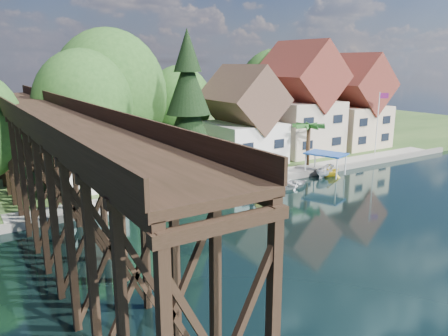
{
  "coord_description": "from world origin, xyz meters",
  "views": [
    {
      "loc": [
        -21.52,
        -24.67,
        11.78
      ],
      "look_at": [
        -1.93,
        6.0,
        2.89
      ],
      "focal_mm": 35.0,
      "sensor_mm": 36.0,
      "label": 1
    }
  ],
  "objects_px": {
    "house_center": "(300,106)",
    "palm_tree": "(309,127)",
    "conifer": "(188,109)",
    "tugboat": "(261,184)",
    "boat_canopy": "(325,167)",
    "trestle_bridge": "(52,162)",
    "shed": "(89,152)",
    "boat_yellow": "(330,170)",
    "house_left": "(243,121)",
    "house_right": "(352,107)",
    "boat_white_a": "(294,183)",
    "flagpole": "(379,117)"
  },
  "relations": [
    {
      "from": "boat_canopy",
      "to": "boat_yellow",
      "type": "xyz_separation_m",
      "value": [
        0.55,
        -0.21,
        -0.37
      ]
    },
    {
      "from": "house_right",
      "to": "flagpole",
      "type": "bearing_deg",
      "value": -107.24
    },
    {
      "from": "tugboat",
      "to": "boat_white_a",
      "type": "relative_size",
      "value": 0.89
    },
    {
      "from": "trestle_bridge",
      "to": "boat_canopy",
      "type": "distance_m",
      "value": 27.71
    },
    {
      "from": "tugboat",
      "to": "boat_canopy",
      "type": "relative_size",
      "value": 0.69
    },
    {
      "from": "trestle_bridge",
      "to": "boat_white_a",
      "type": "xyz_separation_m",
      "value": [
        22.0,
        0.72,
        -4.98
      ]
    },
    {
      "from": "house_left",
      "to": "house_center",
      "type": "xyz_separation_m",
      "value": [
        9.0,
        0.5,
        1.28
      ]
    },
    {
      "from": "conifer",
      "to": "tugboat",
      "type": "bearing_deg",
      "value": -51.43
    },
    {
      "from": "flagpole",
      "to": "boat_yellow",
      "type": "bearing_deg",
      "value": -164.17
    },
    {
      "from": "house_right",
      "to": "boat_canopy",
      "type": "height_order",
      "value": "house_right"
    },
    {
      "from": "shed",
      "to": "conifer",
      "type": "xyz_separation_m",
      "value": [
        9.06,
        -2.18,
        3.56
      ]
    },
    {
      "from": "tugboat",
      "to": "house_left",
      "type": "bearing_deg",
      "value": 64.71
    },
    {
      "from": "trestle_bridge",
      "to": "shed",
      "type": "relative_size",
      "value": 5.63
    },
    {
      "from": "shed",
      "to": "flagpole",
      "type": "height_order",
      "value": "shed"
    },
    {
      "from": "house_left",
      "to": "flagpole",
      "type": "height_order",
      "value": "house_left"
    },
    {
      "from": "house_center",
      "to": "palm_tree",
      "type": "bearing_deg",
      "value": -123.81
    },
    {
      "from": "boat_canopy",
      "to": "palm_tree",
      "type": "bearing_deg",
      "value": 80.82
    },
    {
      "from": "house_center",
      "to": "shed",
      "type": "distance_m",
      "value": 27.2
    },
    {
      "from": "shed",
      "to": "tugboat",
      "type": "height_order",
      "value": "shed"
    },
    {
      "from": "tugboat",
      "to": "boat_white_a",
      "type": "height_order",
      "value": "tugboat"
    },
    {
      "from": "flagpole",
      "to": "boat_canopy",
      "type": "xyz_separation_m",
      "value": [
        -11.83,
        -2.99,
        -4.14
      ]
    },
    {
      "from": "house_left",
      "to": "house_center",
      "type": "relative_size",
      "value": 0.79
    },
    {
      "from": "flagpole",
      "to": "boat_canopy",
      "type": "bearing_deg",
      "value": -165.83
    },
    {
      "from": "shed",
      "to": "palm_tree",
      "type": "height_order",
      "value": "shed"
    },
    {
      "from": "house_right",
      "to": "tugboat",
      "type": "height_order",
      "value": "house_right"
    },
    {
      "from": "flagpole",
      "to": "boat_yellow",
      "type": "height_order",
      "value": "flagpole"
    },
    {
      "from": "trestle_bridge",
      "to": "boat_yellow",
      "type": "distance_m",
      "value": 28.29
    },
    {
      "from": "boat_yellow",
      "to": "boat_canopy",
      "type": "bearing_deg",
      "value": 66.03
    },
    {
      "from": "boat_yellow",
      "to": "flagpole",
      "type": "bearing_deg",
      "value": -76.88
    },
    {
      "from": "boat_yellow",
      "to": "trestle_bridge",
      "type": "bearing_deg",
      "value": 90.66
    },
    {
      "from": "tugboat",
      "to": "boat_yellow",
      "type": "distance_m",
      "value": 9.28
    },
    {
      "from": "tugboat",
      "to": "boat_yellow",
      "type": "xyz_separation_m",
      "value": [
        9.28,
        0.17,
        0.11
      ]
    },
    {
      "from": "flagpole",
      "to": "boat_canopy",
      "type": "height_order",
      "value": "flagpole"
    },
    {
      "from": "house_center",
      "to": "boat_white_a",
      "type": "height_order",
      "value": "house_center"
    },
    {
      "from": "house_center",
      "to": "conifer",
      "type": "xyz_separation_m",
      "value": [
        -17.94,
        -4.18,
        0.97
      ]
    },
    {
      "from": "palm_tree",
      "to": "boat_white_a",
      "type": "bearing_deg",
      "value": -142.98
    },
    {
      "from": "tugboat",
      "to": "boat_canopy",
      "type": "height_order",
      "value": "boat_canopy"
    },
    {
      "from": "trestle_bridge",
      "to": "flagpole",
      "type": "relative_size",
      "value": 5.73
    },
    {
      "from": "shed",
      "to": "boat_white_a",
      "type": "xyz_separation_m",
      "value": [
        17.0,
        -8.61,
        -3.46
      ]
    },
    {
      "from": "house_center",
      "to": "boat_white_a",
      "type": "xyz_separation_m",
      "value": [
        -10.0,
        -10.61,
        -6.05
      ]
    },
    {
      "from": "house_left",
      "to": "house_right",
      "type": "relative_size",
      "value": 0.88
    },
    {
      "from": "boat_canopy",
      "to": "boat_yellow",
      "type": "distance_m",
      "value": 0.69
    },
    {
      "from": "house_left",
      "to": "shed",
      "type": "xyz_separation_m",
      "value": [
        -18.0,
        -1.5,
        -1.31
      ]
    },
    {
      "from": "boat_yellow",
      "to": "house_right",
      "type": "bearing_deg",
      "value": -57.76
    },
    {
      "from": "tugboat",
      "to": "conifer",
      "type": "bearing_deg",
      "value": 128.57
    },
    {
      "from": "house_left",
      "to": "flagpole",
      "type": "distance_m",
      "value": 17.22
    },
    {
      "from": "tugboat",
      "to": "boat_canopy",
      "type": "bearing_deg",
      "value": 2.48
    },
    {
      "from": "trestle_bridge",
      "to": "house_center",
      "type": "relative_size",
      "value": 3.18
    },
    {
      "from": "house_center",
      "to": "conifer",
      "type": "height_order",
      "value": "conifer"
    },
    {
      "from": "conifer",
      "to": "boat_canopy",
      "type": "height_order",
      "value": "conifer"
    }
  ]
}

